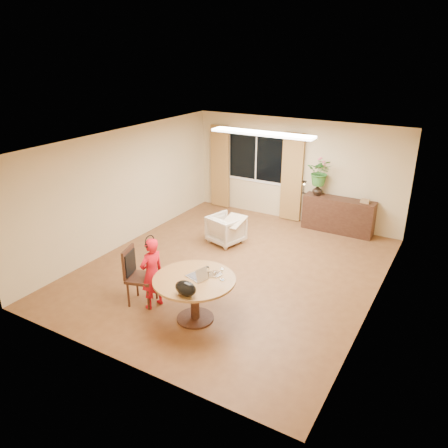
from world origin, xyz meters
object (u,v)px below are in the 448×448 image
dining_table (194,287)px  dining_chair (141,277)px  sideboard (338,215)px  child (152,273)px  armchair (226,229)px

dining_table → dining_chair: bearing=-177.9°
dining_table → sideboard: bearing=79.1°
dining_table → dining_chair: dining_chair is taller
sideboard → child: bearing=-110.0°
child → armchair: child is taller
dining_table → armchair: bearing=110.4°
sideboard → dining_chair: bearing=-112.4°
child → sideboard: 5.19m
child → armchair: bearing=-162.8°
dining_table → armchair: size_ratio=1.86×
armchair → sideboard: (2.02, 1.92, 0.10)m
child → dining_chair: bearing=-75.8°
armchair → sideboard: 2.79m
dining_table → dining_chair: size_ratio=1.29×
child → sideboard: child is taller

